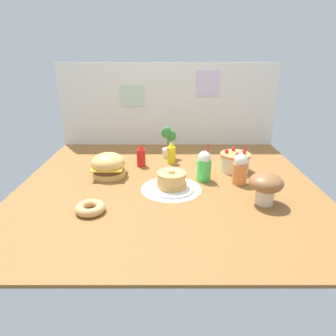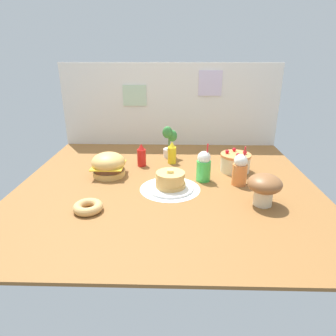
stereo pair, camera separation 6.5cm
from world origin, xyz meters
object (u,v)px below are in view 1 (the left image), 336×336
orange_float_cup (240,169)px  potted_plant (167,140)px  layer_cake (234,162)px  mustard_bottle (171,153)px  burger (108,165)px  mushroom_stool (265,185)px  ketchup_bottle (140,156)px  pancake_stack (171,182)px  cream_soda_cup (203,166)px  donut_pink_glaze (90,208)px

orange_float_cup → potted_plant: potted_plant is taller
layer_cake → potted_plant: (-0.56, 0.34, 0.09)m
mustard_bottle → orange_float_cup: bearing=-41.0°
layer_cake → potted_plant: potted_plant is taller
burger → mushroom_stool: mushroom_stool is taller
mushroom_stool → ketchup_bottle: bearing=141.5°
ketchup_bottle → mushroom_stool: mushroom_stool is taller
ketchup_bottle → mustard_bottle: 0.28m
burger → potted_plant: bearing=44.4°
burger → pancake_stack: 0.56m
layer_cake → ketchup_bottle: ketchup_bottle is taller
cream_soda_cup → orange_float_cup: 0.27m
cream_soda_cup → donut_pink_glaze: cream_soda_cup is taller
pancake_stack → orange_float_cup: 0.53m
mustard_bottle → orange_float_cup: size_ratio=0.67×
layer_cake → mustard_bottle: bearing=161.7°
donut_pink_glaze → mustard_bottle: bearing=59.7°
burger → potted_plant: 0.67m
mushroom_stool → orange_float_cup: bearing=106.0°
burger → orange_float_cup: orange_float_cup is taller
ketchup_bottle → potted_plant: bearing=45.8°
donut_pink_glaze → layer_cake: bearing=34.0°
potted_plant → orange_float_cup: bearing=-48.4°
burger → orange_float_cup: 1.03m
orange_float_cup → donut_pink_glaze: bearing=-157.0°
layer_cake → donut_pink_glaze: (-1.05, -0.71, -0.05)m
pancake_stack → mustard_bottle: 0.55m
mushroom_stool → mustard_bottle: bearing=128.3°
pancake_stack → mushroom_stool: 0.65m
pancake_stack → mustard_bottle: size_ratio=1.70×
burger → cream_soda_cup: size_ratio=0.88×
layer_cake → cream_soda_cup: bearing=-143.9°
cream_soda_cup → burger: bearing=173.8°
pancake_stack → potted_plant: bearing=92.2°
cream_soda_cup → mushroom_stool: size_ratio=1.36×
pancake_stack → potted_plant: potted_plant is taller
pancake_stack → layer_cake: bearing=34.5°
ketchup_bottle → donut_pink_glaze: 0.85m
layer_cake → burger: bearing=-173.2°
mushroom_stool → layer_cake: bearing=97.1°
layer_cake → donut_pink_glaze: bearing=-146.0°
pancake_stack → layer_cake: (0.54, 0.37, 0.02)m
potted_plant → cream_soda_cup: bearing=-62.9°
ketchup_bottle → burger: bearing=-137.0°
donut_pink_glaze → mushroom_stool: (1.12, 0.12, 0.10)m
pancake_stack → donut_pink_glaze: bearing=-146.4°
ketchup_bottle → cream_soda_cup: size_ratio=0.67×
ketchup_bottle → potted_plant: potted_plant is taller
mushroom_stool → potted_plant: bearing=124.3°
burger → mustard_bottle: 0.59m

